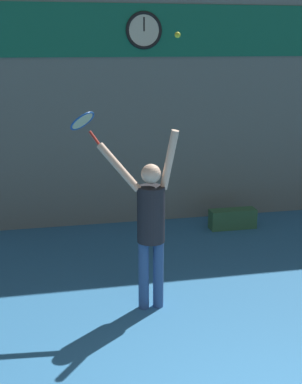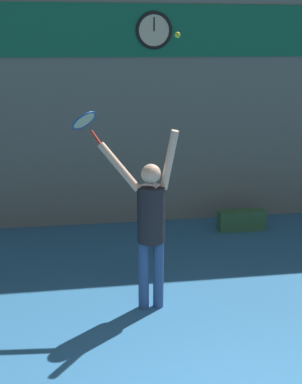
{
  "view_description": "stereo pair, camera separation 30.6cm",
  "coord_description": "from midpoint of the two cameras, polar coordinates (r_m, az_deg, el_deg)",
  "views": [
    {
      "loc": [
        -1.78,
        -2.92,
        3.18
      ],
      "look_at": [
        -0.5,
        2.99,
        1.49
      ],
      "focal_mm": 50.0,
      "sensor_mm": 36.0,
      "label": 1
    },
    {
      "loc": [
        -1.48,
        -2.98,
        3.18
      ],
      "look_at": [
        -0.5,
        2.99,
        1.49
      ],
      "focal_mm": 50.0,
      "sensor_mm": 36.0,
      "label": 2
    }
  ],
  "objects": [
    {
      "name": "equipment_bag",
      "position": [
        9.58,
        7.79,
        -2.86
      ],
      "size": [
        0.83,
        0.26,
        0.35
      ],
      "color": "#33663F",
      "rests_on": "ground_plane"
    },
    {
      "name": "scoreboard_clock",
      "position": [
        9.39,
        -1.74,
        16.85
      ],
      "size": [
        0.62,
        0.06,
        0.62
      ],
      "color": "beige"
    },
    {
      "name": "tennis_racket",
      "position": [
        6.52,
        -8.59,
        7.37
      ],
      "size": [
        0.42,
        0.42,
        0.4
      ],
      "color": "red"
    },
    {
      "name": "back_wall",
      "position": [
        9.48,
        -2.28,
        11.45
      ],
      "size": [
        18.0,
        0.1,
        5.0
      ],
      "color": "slate",
      "rests_on": "ground_plane"
    },
    {
      "name": "tennis_ball",
      "position": [
        6.02,
        1.34,
        16.41
      ],
      "size": [
        0.06,
        0.06,
        0.06
      ],
      "color": "#CCDB2D"
    },
    {
      "name": "sponsor_banner",
      "position": [
        9.4,
        -2.28,
        16.85
      ],
      "size": [
        7.01,
        0.02,
        0.87
      ],
      "color": "#146B4C"
    },
    {
      "name": "tennis_player",
      "position": [
        6.39,
        -1.44,
        -3.03
      ],
      "size": [
        0.93,
        0.55,
        2.24
      ],
      "color": "#2D4C7F",
      "rests_on": "ground_plane"
    }
  ]
}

